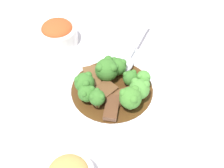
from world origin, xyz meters
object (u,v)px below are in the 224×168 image
Objects in this scene: broccoli_floret_3 at (139,89)px; broccoli_floret_5 at (143,77)px; beef_strip_1 at (92,77)px; broccoli_floret_1 at (130,78)px; broccoli_floret_4 at (84,82)px; broccoli_floret_7 at (131,97)px; sauce_dish at (197,64)px; broccoli_floret_0 at (87,93)px; side_bowl_kimchi at (58,33)px; broccoli_floret_6 at (118,66)px; broccoli_floret_8 at (97,97)px; beef_strip_0 at (102,93)px; beef_strip_2 at (112,107)px; broccoli_floret_2 at (107,69)px; beef_strip_3 at (125,96)px; serving_spoon at (127,60)px; main_plate at (112,91)px.

broccoli_floret_3 is 0.04m from broccoli_floret_5.
broccoli_floret_1 is at bearing -19.05° from beef_strip_1.
broccoli_floret_4 is (-0.11, 0.04, 0.00)m from broccoli_floret_3.
sauce_dish is (0.20, 0.11, -0.05)m from broccoli_floret_7.
broccoli_floret_0 and side_bowl_kimchi have the same top height.
beef_strip_1 is at bearing -172.36° from broccoli_floret_6.
broccoli_floret_8 is 0.28m from sauce_dish.
beef_strip_0 reaches higher than beef_strip_2.
beef_strip_2 is 0.09m from broccoli_floret_2.
broccoli_floret_6 is (0.03, 0.10, 0.02)m from beef_strip_2.
beef_strip_3 is at bearing -59.95° from side_bowl_kimchi.
beef_strip_2 is at bearing -25.75° from broccoli_floret_8.
broccoli_floret_4 is 0.11m from broccoli_floret_7.
beef_strip_3 is at bearing -151.74° from broccoli_floret_5.
serving_spoon is at bearing 102.25° from broccoli_floret_5.
beef_strip_0 is 0.05m from beef_strip_1.
broccoli_floret_0 is 0.86× the size of broccoli_floret_3.
sauce_dish is at bearing 5.04° from broccoli_floret_2.
broccoli_floret_7 is at bearing -102.28° from broccoli_floret_1.
main_plate is 0.06m from broccoli_floret_6.
broccoli_floret_0 is 0.03m from broccoli_floret_8.
broccoli_floret_2 is 0.54× the size of side_bowl_kimchi.
broccoli_floret_8 is (-0.03, 0.01, 0.02)m from beef_strip_2.
broccoli_floret_8 is at bearing 167.76° from broccoli_floret_7.
beef_strip_3 is 1.33× the size of broccoli_floret_5.
beef_strip_2 is 1.82× the size of broccoli_floret_1.
main_plate is 4.98× the size of beef_strip_3.
beef_strip_2 is at bearing -69.07° from side_bowl_kimchi.
broccoli_floret_0 is 0.79× the size of broccoli_floret_7.
broccoli_floret_0 is 0.11m from broccoli_floret_3.
broccoli_floret_7 is (0.05, -0.04, 0.03)m from beef_strip_0.
broccoli_floret_4 is at bearing 146.88° from broccoli_floret_7.
broccoli_floret_5 is (0.11, -0.04, 0.02)m from beef_strip_1.
broccoli_floret_8 is (-0.08, -0.05, 0.01)m from broccoli_floret_1.
beef_strip_3 is 0.09m from broccoli_floret_0.
beef_strip_3 is at bearing -104.15° from serving_spoon.
beef_strip_2 is 0.07m from broccoli_floret_3.
broccoli_floret_4 is at bearing -152.23° from broccoli_floret_6.
beef_strip_0 is at bearing 141.81° from broccoli_floret_7.
broccoli_floret_7 is at bearing -150.15° from sauce_dish.
beef_strip_0 is at bearing -129.27° from serving_spoon.
beef_strip_1 is 0.12m from broccoli_floret_3.
broccoli_floret_5 reaches higher than broccoli_floret_0.
broccoli_floret_6 is at bearing -131.25° from serving_spoon.
broccoli_floret_2 is at bearing 153.45° from broccoli_floret_5.
beef_strip_0 is at bearing -162.51° from broccoli_floret_1.
beef_strip_0 is at bearing -68.83° from side_bowl_kimchi.
beef_strip_2 reaches higher than sauce_dish.
side_bowl_kimchi reaches higher than beef_strip_3.
broccoli_floret_3 is at bearing -37.10° from beef_strip_1.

